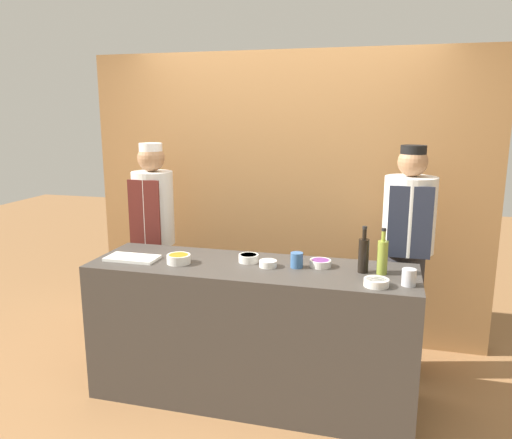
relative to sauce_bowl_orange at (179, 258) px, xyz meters
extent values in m
plane|color=olive|center=(0.47, 0.08, -0.97)|extent=(14.00, 14.00, 0.00)
cube|color=olive|center=(0.47, 1.19, 0.23)|extent=(3.36, 0.18, 2.40)
cube|color=#3D3833|center=(0.47, 0.08, -0.50)|extent=(2.13, 0.63, 0.94)
cylinder|color=silver|center=(0.00, 0.00, 0.00)|extent=(0.16, 0.16, 0.06)
cylinder|color=orange|center=(0.00, 0.00, 0.02)|extent=(0.13, 0.13, 0.02)
cylinder|color=silver|center=(0.44, 0.15, -0.01)|extent=(0.13, 0.13, 0.05)
cylinder|color=brown|center=(0.44, 0.15, 0.01)|extent=(0.11, 0.11, 0.02)
cylinder|color=silver|center=(1.28, -0.12, -0.01)|extent=(0.14, 0.14, 0.04)
cylinder|color=green|center=(1.28, -0.12, 0.00)|extent=(0.12, 0.12, 0.01)
cylinder|color=silver|center=(0.91, 0.17, -0.01)|extent=(0.14, 0.14, 0.05)
cylinder|color=#703384|center=(0.91, 0.17, 0.01)|extent=(0.11, 0.11, 0.01)
cylinder|color=silver|center=(0.59, 0.08, -0.01)|extent=(0.11, 0.11, 0.04)
cylinder|color=silver|center=(0.59, 0.08, 0.00)|extent=(0.09, 0.09, 0.01)
cube|color=white|center=(-0.34, 0.00, -0.02)|extent=(0.35, 0.18, 0.02)
cylinder|color=olive|center=(1.30, 0.12, 0.07)|extent=(0.06, 0.06, 0.21)
cylinder|color=olive|center=(1.30, 0.12, 0.21)|extent=(0.03, 0.03, 0.06)
cylinder|color=black|center=(1.30, 0.12, 0.25)|extent=(0.03, 0.03, 0.02)
cylinder|color=black|center=(1.19, 0.12, 0.07)|extent=(0.06, 0.06, 0.21)
cylinder|color=black|center=(1.19, 0.12, 0.21)|extent=(0.03, 0.03, 0.06)
cylinder|color=black|center=(1.19, 0.12, 0.25)|extent=(0.03, 0.03, 0.02)
cylinder|color=#386093|center=(0.77, 0.11, 0.02)|extent=(0.08, 0.08, 0.10)
cylinder|color=#B7B7BC|center=(1.45, -0.06, 0.02)|extent=(0.08, 0.08, 0.10)
cylinder|color=#28282D|center=(-0.52, 0.70, -0.54)|extent=(0.24, 0.24, 0.86)
cylinder|color=silver|center=(-0.52, 0.70, 0.18)|extent=(0.33, 0.33, 0.59)
cube|color=#561E19|center=(-0.52, 0.54, 0.16)|extent=(0.26, 0.02, 0.54)
sphere|color=#9E704C|center=(-0.52, 0.70, 0.59)|extent=(0.21, 0.21, 0.21)
cylinder|color=white|center=(-0.52, 0.70, 0.67)|extent=(0.18, 0.18, 0.08)
cylinder|color=#28282D|center=(1.47, 0.70, -0.50)|extent=(0.26, 0.26, 0.93)
cylinder|color=silver|center=(1.47, 0.70, 0.24)|extent=(0.36, 0.36, 0.54)
cube|color=#232838|center=(1.47, 0.52, 0.21)|extent=(0.29, 0.02, 0.50)
sphere|color=#9E704C|center=(1.47, 0.70, 0.61)|extent=(0.21, 0.21, 0.21)
cylinder|color=black|center=(1.47, 0.70, 0.69)|extent=(0.18, 0.18, 0.07)
camera|label=1|loc=(1.31, -2.92, 0.95)|focal=35.00mm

